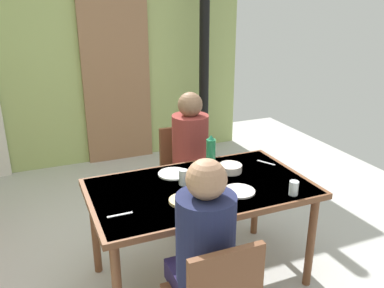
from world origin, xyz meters
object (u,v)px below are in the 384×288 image
person_near_diner (204,239)px  chair_far_diner (185,170)px  person_far_diner (191,145)px  serving_bowl_center (230,168)px  dining_table (201,196)px  water_bottle_green_near (211,153)px

person_near_diner → chair_far_diner: bearing=72.0°
person_far_diner → chair_far_diner: bearing=-90.0°
serving_bowl_center → dining_table: bearing=-155.4°
dining_table → water_bottle_green_near: 0.37m
chair_far_diner → water_bottle_green_near: bearing=89.1°
water_bottle_green_near → person_near_diner: bearing=-117.1°
dining_table → water_bottle_green_near: (0.19, 0.25, 0.19)m
dining_table → chair_far_diner: 0.82m
person_near_diner → person_far_diner: bearing=70.2°
person_near_diner → serving_bowl_center: bearing=54.4°
person_far_diner → water_bottle_green_near: person_far_diner is taller
dining_table → person_far_diner: bearing=72.9°
water_bottle_green_near → serving_bowl_center: bearing=-47.8°
serving_bowl_center → person_near_diner: bearing=-125.6°
chair_far_diner → serving_bowl_center: bearing=98.3°
dining_table → serving_bowl_center: 0.34m
water_bottle_green_near → serving_bowl_center: (0.10, -0.11, -0.09)m
chair_far_diner → person_far_diner: (-0.00, -0.14, 0.28)m
person_near_diner → water_bottle_green_near: size_ratio=2.97×
person_near_diner → serving_bowl_center: size_ratio=4.53×
serving_bowl_center → chair_far_diner: bearing=98.3°
person_far_diner → serving_bowl_center: bearing=100.4°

